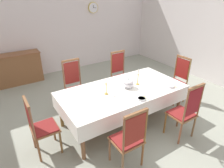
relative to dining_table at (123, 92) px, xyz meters
name	(u,v)px	position (x,y,z in m)	size (l,w,h in m)	color
ground	(124,123)	(0.00, -0.09, -0.71)	(6.76, 7.13, 0.04)	#989B8D
back_wall	(59,21)	(0.00, 3.52, 0.95)	(6.76, 0.08, 3.28)	silver
dining_table	(123,92)	(0.00, 0.00, 0.00)	(2.48, 1.23, 0.76)	brown
tablecloth	(123,92)	(0.00, 0.00, 0.00)	(2.50, 1.25, 0.31)	white
chair_south_a	(129,138)	(-0.60, -1.02, -0.13)	(0.44, 0.42, 1.09)	brown
chair_north_a	(75,85)	(-0.60, 1.02, -0.10)	(0.44, 0.42, 1.17)	brown
chair_south_b	(185,111)	(0.66, -1.02, -0.11)	(0.44, 0.42, 1.14)	brown
chair_north_b	(120,74)	(0.66, 1.02, -0.11)	(0.44, 0.42, 1.15)	brown
chair_head_west	(40,126)	(-1.64, 0.00, -0.14)	(0.42, 0.44, 1.07)	brown
chair_head_east	(177,79)	(1.65, 0.00, -0.12)	(0.42, 0.44, 1.12)	brown
soup_tureen	(128,83)	(0.13, 0.00, 0.17)	(0.25, 0.25, 0.20)	silver
candlestick_west	(106,88)	(-0.38, 0.00, 0.21)	(0.07, 0.07, 0.33)	gold
candlestick_east	(138,79)	(0.38, 0.00, 0.21)	(0.07, 0.07, 0.34)	gold
bowl_near_left	(171,86)	(0.87, -0.46, 0.09)	(0.14, 0.14, 0.04)	silver
bowl_near_right	(141,99)	(0.05, -0.51, 0.09)	(0.16, 0.16, 0.03)	silver
spoon_primary	(173,85)	(0.97, -0.43, 0.08)	(0.04, 0.18, 0.01)	gold
spoon_secondary	(145,97)	(0.16, -0.49, 0.08)	(0.04, 0.18, 0.01)	gold
sideboard	(16,69)	(-1.54, 3.20, -0.24)	(1.44, 0.48, 0.90)	brown
mounted_clock	(93,8)	(1.21, 3.45, 1.30)	(0.35, 0.06, 0.35)	#D1B251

